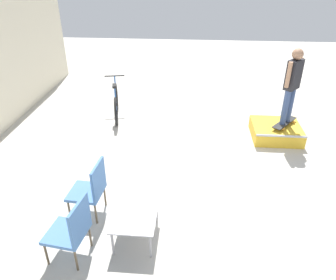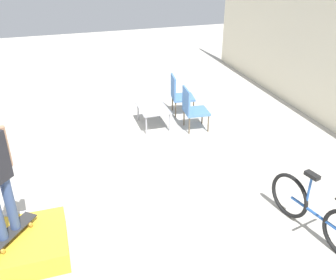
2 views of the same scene
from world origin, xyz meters
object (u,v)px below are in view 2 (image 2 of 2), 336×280
skate_ramp_box (26,245)px  coffee_table (153,110)px  skateboard_on_ramp (10,233)px  bicycle (316,213)px  patio_chair_right (192,107)px  patio_chair_left (179,93)px

skate_ramp_box → coffee_table: 4.34m
skateboard_on_ramp → bicycle: bicycle is taller
skate_ramp_box → skateboard_on_ramp: size_ratio=1.38×
skateboard_on_ramp → skate_ramp_box: bearing=123.5°
skateboard_on_ramp → coffee_table: 4.43m
skate_ramp_box → skateboard_on_ramp: (-0.01, -0.16, 0.24)m
coffee_table → patio_chair_right: size_ratio=0.90×
patio_chair_left → patio_chair_right: bearing=-171.8°
skateboard_on_ramp → patio_chair_right: (-2.91, 3.67, 0.14)m
patio_chair_left → patio_chair_right: 0.90m
skateboard_on_ramp → patio_chair_right: 4.69m
skate_ramp_box → bicycle: bearing=78.1°
coffee_table → patio_chair_right: bearing=60.6°
skate_ramp_box → patio_chair_left: patio_chair_left is taller
skate_ramp_box → patio_chair_right: 4.59m
coffee_table → bicycle: bearing=16.3°
coffee_table → patio_chair_left: (-0.46, 0.78, 0.14)m
coffee_table → bicycle: bicycle is taller
coffee_table → patio_chair_left: bearing=120.6°
skateboard_on_ramp → bicycle: (0.85, 4.12, -0.01)m
coffee_table → bicycle: size_ratio=0.52×
skate_ramp_box → bicycle: bicycle is taller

